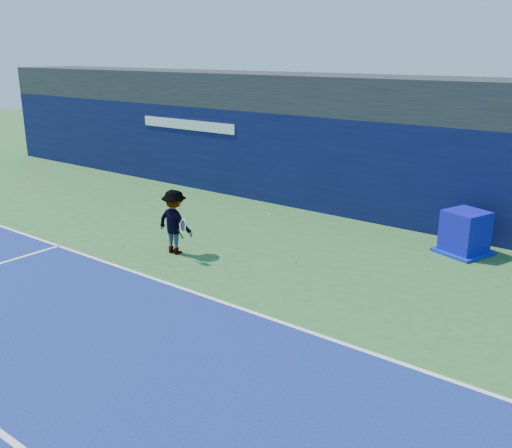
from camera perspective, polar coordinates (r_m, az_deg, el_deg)
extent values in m
plane|color=#30672E|center=(10.55, -17.46, -11.91)|extent=(80.00, 80.00, 0.00)
cube|color=white|center=(12.27, -5.95, -6.90)|extent=(24.00, 0.10, 0.01)
cube|color=black|center=(18.36, 12.69, 12.34)|extent=(36.00, 3.00, 1.20)
cube|color=#0A0F38|center=(17.75, 10.86, 5.44)|extent=(36.00, 1.00, 3.00)
cube|color=white|center=(21.28, -6.90, 9.82)|extent=(4.50, 0.04, 0.35)
cube|color=#0D0BA6|center=(15.34, 20.17, -0.78)|extent=(1.18, 1.18, 1.11)
cube|color=#0B21A1|center=(15.50, 19.97, -2.60)|extent=(1.47, 1.47, 0.07)
imported|color=silver|center=(14.48, -8.13, 0.22)|extent=(1.08, 0.64, 1.65)
cylinder|color=black|center=(14.06, -7.55, -1.02)|extent=(0.08, 0.15, 0.26)
torus|color=white|center=(13.85, -7.32, -0.19)|extent=(0.30, 0.17, 0.30)
cylinder|color=black|center=(13.85, -7.32, -0.19)|extent=(0.25, 0.13, 0.25)
sphere|color=#CCD317|center=(13.84, 1.30, 0.93)|extent=(0.06, 0.06, 0.06)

